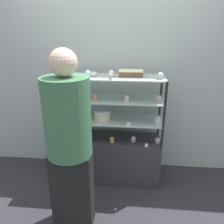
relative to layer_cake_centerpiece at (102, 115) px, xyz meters
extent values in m
plane|color=#2D2D33|center=(0.11, 0.03, -0.88)|extent=(20.00, 20.00, 0.00)
cube|color=#A8B2AD|center=(0.11, 0.38, 0.42)|extent=(8.00, 0.05, 2.60)
cube|color=#333338|center=(0.11, 0.03, -0.60)|extent=(1.18, 0.41, 0.57)
cube|color=black|center=(-0.46, 0.22, -0.19)|extent=(0.02, 0.02, 0.26)
cube|color=black|center=(0.69, 0.22, -0.19)|extent=(0.02, 0.02, 0.26)
cube|color=black|center=(-0.46, -0.17, -0.19)|extent=(0.02, 0.02, 0.26)
cube|color=black|center=(0.69, -0.17, -0.19)|extent=(0.02, 0.02, 0.26)
cube|color=#B2C6C1|center=(0.11, 0.03, -0.07)|extent=(1.18, 0.41, 0.01)
cube|color=black|center=(-0.46, 0.22, 0.07)|extent=(0.02, 0.02, 0.26)
cube|color=black|center=(0.69, 0.22, 0.07)|extent=(0.02, 0.02, 0.26)
cube|color=black|center=(-0.46, -0.17, 0.07)|extent=(0.02, 0.02, 0.26)
cube|color=black|center=(0.69, -0.17, 0.07)|extent=(0.02, 0.02, 0.26)
cube|color=#B2C6C1|center=(0.11, 0.03, 0.19)|extent=(1.18, 0.41, 0.01)
cube|color=black|center=(-0.46, 0.22, 0.32)|extent=(0.02, 0.02, 0.26)
cube|color=black|center=(0.69, 0.22, 0.32)|extent=(0.02, 0.02, 0.26)
cube|color=black|center=(-0.46, -0.17, 0.32)|extent=(0.02, 0.02, 0.26)
cube|color=black|center=(0.69, -0.17, 0.32)|extent=(0.02, 0.02, 0.26)
cube|color=#B2C6C1|center=(0.11, 0.03, 0.44)|extent=(1.18, 0.41, 0.01)
cylinder|color=beige|center=(0.00, 0.00, -0.01)|extent=(0.18, 0.18, 0.10)
cylinder|color=white|center=(0.00, 0.00, 0.05)|extent=(0.19, 0.19, 0.02)
cube|color=brown|center=(0.32, 0.07, 0.48)|extent=(0.26, 0.16, 0.06)
cube|color=#F4EAB2|center=(0.32, 0.07, 0.51)|extent=(0.26, 0.16, 0.01)
cylinder|color=white|center=(-0.42, -0.08, -0.30)|extent=(0.05, 0.05, 0.03)
sphere|color=silver|center=(-0.42, -0.08, -0.27)|extent=(0.05, 0.05, 0.05)
cylinder|color=beige|center=(-0.15, -0.07, -0.30)|extent=(0.05, 0.05, 0.03)
sphere|color=#F4EAB2|center=(-0.15, -0.07, -0.27)|extent=(0.05, 0.05, 0.05)
cylinder|color=#CCB28C|center=(0.12, -0.08, -0.30)|extent=(0.05, 0.05, 0.03)
sphere|color=#E5996B|center=(0.12, -0.08, -0.27)|extent=(0.05, 0.05, 0.05)
cylinder|color=#CCB28C|center=(0.37, -0.04, -0.30)|extent=(0.05, 0.05, 0.03)
sphere|color=silver|center=(0.37, -0.04, -0.27)|extent=(0.05, 0.05, 0.05)
cylinder|color=#CCB28C|center=(0.65, -0.05, -0.30)|extent=(0.05, 0.05, 0.03)
sphere|color=silver|center=(0.65, -0.05, -0.27)|extent=(0.05, 0.05, 0.05)
cube|color=white|center=(0.52, -0.16, -0.29)|extent=(0.04, 0.00, 0.04)
cylinder|color=#CCB28C|center=(-0.41, -0.05, -0.05)|extent=(0.06, 0.06, 0.03)
sphere|color=#8C5B42|center=(-0.41, -0.05, -0.01)|extent=(0.07, 0.07, 0.07)
cylinder|color=white|center=(0.64, -0.04, -0.05)|extent=(0.06, 0.06, 0.03)
sphere|color=white|center=(0.64, -0.04, -0.01)|extent=(0.07, 0.07, 0.07)
cube|color=white|center=(0.31, -0.16, -0.04)|extent=(0.04, 0.00, 0.04)
cylinder|color=beige|center=(-0.42, -0.06, 0.21)|extent=(0.05, 0.05, 0.03)
sphere|color=#F4EAB2|center=(-0.42, -0.06, 0.24)|extent=(0.06, 0.06, 0.06)
cylinder|color=#CCB28C|center=(-0.07, -0.05, 0.21)|extent=(0.05, 0.05, 0.03)
sphere|color=#E5996B|center=(-0.07, -0.05, 0.24)|extent=(0.06, 0.06, 0.06)
cylinder|color=beige|center=(0.28, -0.07, 0.21)|extent=(0.05, 0.05, 0.03)
sphere|color=silver|center=(0.28, -0.07, 0.24)|extent=(0.06, 0.06, 0.06)
cylinder|color=#CCB28C|center=(0.63, -0.05, 0.21)|extent=(0.05, 0.05, 0.03)
sphere|color=silver|center=(0.63, -0.05, 0.24)|extent=(0.06, 0.06, 0.06)
cube|color=white|center=(-0.16, -0.16, 0.22)|extent=(0.04, 0.00, 0.04)
cylinder|color=beige|center=(-0.42, -0.02, 0.46)|extent=(0.06, 0.06, 0.03)
sphere|color=silver|center=(-0.42, -0.02, 0.50)|extent=(0.06, 0.06, 0.06)
cylinder|color=white|center=(-0.15, -0.03, 0.46)|extent=(0.06, 0.06, 0.03)
sphere|color=silver|center=(-0.15, -0.03, 0.50)|extent=(0.06, 0.06, 0.06)
cylinder|color=#CCB28C|center=(0.11, -0.01, 0.46)|extent=(0.06, 0.06, 0.03)
sphere|color=silver|center=(0.11, -0.01, 0.50)|extent=(0.06, 0.06, 0.06)
cylinder|color=#CCB28C|center=(0.63, -0.08, 0.46)|extent=(0.06, 0.06, 0.03)
sphere|color=silver|center=(0.63, -0.08, 0.50)|extent=(0.06, 0.06, 0.06)
cube|color=white|center=(0.11, -0.16, 0.47)|extent=(0.04, 0.00, 0.04)
torus|color=#EFE5CC|center=(-0.13, 0.06, 0.47)|extent=(0.14, 0.14, 0.04)
cube|color=black|center=(-0.19, -0.72, -0.49)|extent=(0.38, 0.21, 0.79)
cylinder|color=#3F724C|center=(-0.19, -0.72, 0.25)|extent=(0.40, 0.40, 0.69)
sphere|color=beige|center=(-0.19, -0.72, 0.70)|extent=(0.22, 0.22, 0.22)
camera|label=1|loc=(0.34, -2.37, 0.93)|focal=35.00mm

